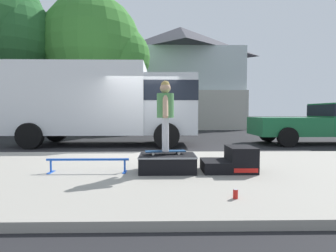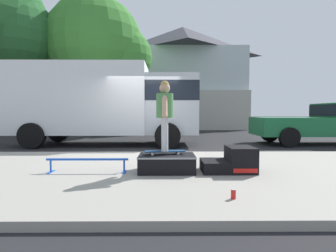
{
  "view_description": "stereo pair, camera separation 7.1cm",
  "coord_description": "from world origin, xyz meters",
  "px_view_note": "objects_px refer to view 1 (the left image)",
  "views": [
    {
      "loc": [
        0.69,
        -8.29,
        1.27
      ],
      "look_at": [
        0.81,
        -2.1,
        0.95
      ],
      "focal_mm": 28.91,
      "sensor_mm": 36.0,
      "label": 1
    },
    {
      "loc": [
        0.76,
        -8.29,
        1.27
      ],
      "look_at": [
        0.81,
        -2.1,
        0.95
      ],
      "focal_mm": 28.91,
      "sensor_mm": 36.0,
      "label": 2
    }
  ],
  "objects_px": {
    "soda_can": "(235,194)",
    "skateboard": "(165,151)",
    "skate_box": "(167,162)",
    "grind_rail": "(88,162)",
    "kicker_ramp": "(233,161)",
    "box_truck": "(106,101)",
    "skater_kid": "(165,110)",
    "street_tree_neighbour": "(98,48)",
    "pickup_truck_green": "(330,121)"
  },
  "relations": [
    {
      "from": "soda_can",
      "to": "skateboard",
      "type": "bearing_deg",
      "value": 118.33
    },
    {
      "from": "skate_box",
      "to": "grind_rail",
      "type": "xyz_separation_m",
      "value": [
        -1.52,
        -0.04,
        0.03
      ]
    },
    {
      "from": "soda_can",
      "to": "grind_rail",
      "type": "bearing_deg",
      "value": 146.16
    },
    {
      "from": "kicker_ramp",
      "to": "box_truck",
      "type": "bearing_deg",
      "value": 123.67
    },
    {
      "from": "skateboard",
      "to": "skater_kid",
      "type": "height_order",
      "value": "skater_kid"
    },
    {
      "from": "skateboard",
      "to": "soda_can",
      "type": "xyz_separation_m",
      "value": [
        0.92,
        -1.7,
        -0.32
      ]
    },
    {
      "from": "skater_kid",
      "to": "soda_can",
      "type": "distance_m",
      "value": 2.24
    },
    {
      "from": "skater_kid",
      "to": "street_tree_neighbour",
      "type": "xyz_separation_m",
      "value": [
        -3.73,
        10.4,
        3.6
      ]
    },
    {
      "from": "grind_rail",
      "to": "soda_can",
      "type": "xyz_separation_m",
      "value": [
        2.39,
        -1.6,
        -0.14
      ]
    },
    {
      "from": "box_truck",
      "to": "skater_kid",
      "type": "bearing_deg",
      "value": -66.98
    },
    {
      "from": "grind_rail",
      "to": "street_tree_neighbour",
      "type": "relative_size",
      "value": 0.2
    },
    {
      "from": "skate_box",
      "to": "soda_can",
      "type": "distance_m",
      "value": 1.87
    },
    {
      "from": "skate_box",
      "to": "soda_can",
      "type": "relative_size",
      "value": 8.61
    },
    {
      "from": "skater_kid",
      "to": "street_tree_neighbour",
      "type": "relative_size",
      "value": 0.17
    },
    {
      "from": "soda_can",
      "to": "pickup_truck_green",
      "type": "distance_m",
      "value": 9.08
    },
    {
      "from": "skater_kid",
      "to": "skate_box",
      "type": "bearing_deg",
      "value": -53.62
    },
    {
      "from": "skate_box",
      "to": "skater_kid",
      "type": "bearing_deg",
      "value": 126.38
    },
    {
      "from": "kicker_ramp",
      "to": "street_tree_neighbour",
      "type": "bearing_deg",
      "value": 115.72
    },
    {
      "from": "kicker_ramp",
      "to": "skateboard",
      "type": "xyz_separation_m",
      "value": [
        -1.31,
        0.05,
        0.19
      ]
    },
    {
      "from": "grind_rail",
      "to": "street_tree_neighbour",
      "type": "distance_m",
      "value": 11.67
    },
    {
      "from": "skateboard",
      "to": "box_truck",
      "type": "xyz_separation_m",
      "value": [
        -2.24,
        5.27,
        1.2
      ]
    },
    {
      "from": "grind_rail",
      "to": "soda_can",
      "type": "distance_m",
      "value": 2.88
    },
    {
      "from": "skater_kid",
      "to": "box_truck",
      "type": "bearing_deg",
      "value": 113.02
    },
    {
      "from": "soda_can",
      "to": "box_truck",
      "type": "relative_size",
      "value": 0.02
    },
    {
      "from": "skateboard",
      "to": "grind_rail",
      "type": "bearing_deg",
      "value": -176.38
    },
    {
      "from": "skate_box",
      "to": "skateboard",
      "type": "relative_size",
      "value": 1.36
    },
    {
      "from": "skateboard",
      "to": "pickup_truck_green",
      "type": "height_order",
      "value": "pickup_truck_green"
    },
    {
      "from": "kicker_ramp",
      "to": "pickup_truck_green",
      "type": "xyz_separation_m",
      "value": [
        5.29,
        5.4,
        0.57
      ]
    },
    {
      "from": "skateboard",
      "to": "street_tree_neighbour",
      "type": "height_order",
      "value": "street_tree_neighbour"
    },
    {
      "from": "skateboard",
      "to": "pickup_truck_green",
      "type": "relative_size",
      "value": 0.14
    },
    {
      "from": "grind_rail",
      "to": "street_tree_neighbour",
      "type": "bearing_deg",
      "value": 102.11
    },
    {
      "from": "grind_rail",
      "to": "skater_kid",
      "type": "xyz_separation_m",
      "value": [
        1.48,
        0.09,
        0.99
      ]
    },
    {
      "from": "soda_can",
      "to": "pickup_truck_green",
      "type": "height_order",
      "value": "pickup_truck_green"
    },
    {
      "from": "skateboard",
      "to": "street_tree_neighbour",
      "type": "xyz_separation_m",
      "value": [
        -3.73,
        10.4,
        4.4
      ]
    },
    {
      "from": "box_truck",
      "to": "street_tree_neighbour",
      "type": "height_order",
      "value": "street_tree_neighbour"
    },
    {
      "from": "box_truck",
      "to": "pickup_truck_green",
      "type": "bearing_deg",
      "value": 0.5
    },
    {
      "from": "skateboard",
      "to": "skate_box",
      "type": "bearing_deg",
      "value": -53.62
    },
    {
      "from": "grind_rail",
      "to": "skater_kid",
      "type": "bearing_deg",
      "value": 3.62
    },
    {
      "from": "skate_box",
      "to": "pickup_truck_green",
      "type": "relative_size",
      "value": 0.19
    },
    {
      "from": "grind_rail",
      "to": "skateboard",
      "type": "relative_size",
      "value": 1.95
    },
    {
      "from": "kicker_ramp",
      "to": "grind_rail",
      "type": "relative_size",
      "value": 0.64
    },
    {
      "from": "soda_can",
      "to": "street_tree_neighbour",
      "type": "height_order",
      "value": "street_tree_neighbour"
    },
    {
      "from": "skate_box",
      "to": "kicker_ramp",
      "type": "xyz_separation_m",
      "value": [
        1.27,
        -0.0,
        0.02
      ]
    },
    {
      "from": "pickup_truck_green",
      "to": "box_truck",
      "type": "bearing_deg",
      "value": -179.5
    },
    {
      "from": "skateboard",
      "to": "box_truck",
      "type": "bearing_deg",
      "value": 113.02
    },
    {
      "from": "kicker_ramp",
      "to": "street_tree_neighbour",
      "type": "height_order",
      "value": "street_tree_neighbour"
    },
    {
      "from": "pickup_truck_green",
      "to": "street_tree_neighbour",
      "type": "relative_size",
      "value": 0.73
    },
    {
      "from": "kicker_ramp",
      "to": "box_truck",
      "type": "distance_m",
      "value": 6.55
    },
    {
      "from": "soda_can",
      "to": "box_truck",
      "type": "bearing_deg",
      "value": 114.35
    },
    {
      "from": "skate_box",
      "to": "soda_can",
      "type": "xyz_separation_m",
      "value": [
        0.88,
        -1.65,
        -0.11
      ]
    }
  ]
}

